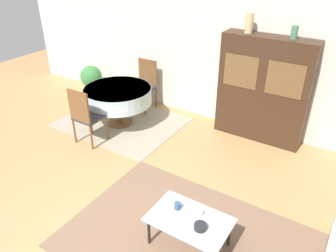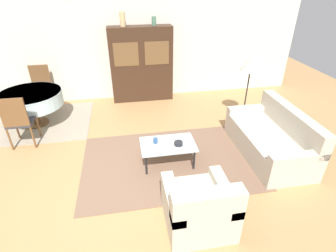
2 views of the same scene
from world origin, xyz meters
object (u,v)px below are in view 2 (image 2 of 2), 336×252
object	(u,v)px
armchair	(199,208)
dining_table	(31,99)
coffee_table	(168,146)
cup	(155,141)
dining_chair_near	(18,119)
floor_lamp	(251,66)
bowl	(178,143)
dining_chair_far	(41,85)
vase_tall	(122,19)
display_cabinet	(142,65)
vase_short	(154,21)
couch	(271,139)
bowl_small	(169,138)

from	to	relation	value
armchair	dining_table	xyz separation A→B (m)	(-2.77, 3.22, 0.29)
coffee_table	cup	size ratio (longest dim) A/B	10.60
dining_table	dining_chair_near	size ratio (longest dim) A/B	1.24
coffee_table	floor_lamp	bearing A→B (deg)	32.85
dining_table	bowl	world-z (taller)	dining_table
dining_chair_far	vase_tall	xyz separation A→B (m)	(2.05, 0.10, 1.41)
armchair	vase_tall	world-z (taller)	vase_tall
dining_table	floor_lamp	xyz separation A→B (m)	(4.53, -0.63, 0.66)
armchair	display_cabinet	distance (m)	4.25
vase_short	couch	bearing A→B (deg)	-58.95
armchair	dining_chair_near	bearing A→B (deg)	139.54
cup	bowl	size ratio (longest dim) A/B	0.61
armchair	bowl_small	bearing A→B (deg)	94.60
dining_table	bowl_small	size ratio (longest dim) A/B	12.74
floor_lamp	cup	world-z (taller)	floor_lamp
coffee_table	vase_short	world-z (taller)	vase_short
coffee_table	vase_tall	size ratio (longest dim) A/B	2.88
coffee_table	display_cabinet	xyz separation A→B (m)	(-0.17, 2.84, 0.55)
bowl	dining_table	bearing A→B (deg)	145.07
coffee_table	cup	world-z (taller)	cup
couch	vase_tall	world-z (taller)	vase_tall
vase_short	vase_tall	bearing A→B (deg)	180.00
bowl_small	vase_tall	bearing A→B (deg)	102.39
dining_chair_near	bowl	xyz separation A→B (m)	(2.77, -1.07, -0.15)
dining_table	floor_lamp	bearing A→B (deg)	-7.85
dining_table	cup	world-z (taller)	dining_table
armchair	floor_lamp	xyz separation A→B (m)	(1.77, 2.60, 0.95)
bowl	vase_short	bearing A→B (deg)	89.96
dining_table	cup	size ratio (longest dim) A/B	14.69
dining_chair_near	coffee_table	bearing A→B (deg)	-21.20
dining_chair_near	cup	distance (m)	2.58
dining_table	dining_chair_far	world-z (taller)	dining_chair_far
dining_chair_near	floor_lamp	world-z (taller)	floor_lamp
dining_chair_near	vase_tall	xyz separation A→B (m)	(2.05, 1.83, 1.41)
dining_chair_far	display_cabinet	bearing A→B (deg)	-177.57
dining_chair_near	vase_short	world-z (taller)	vase_short
armchair	floor_lamp	bearing A→B (deg)	55.77
display_cabinet	dining_chair_far	world-z (taller)	display_cabinet
cup	bowl_small	bearing A→B (deg)	13.36
couch	coffee_table	size ratio (longest dim) A/B	1.97
dining_table	dining_chair_near	bearing A→B (deg)	-90.00
vase_tall	armchair	bearing A→B (deg)	-80.32
bowl	display_cabinet	bearing A→B (deg)	96.57
bowl_small	dining_table	bearing A→B (deg)	146.63
vase_tall	vase_short	distance (m)	0.72
dining_chair_far	floor_lamp	bearing A→B (deg)	161.81
vase_tall	display_cabinet	bearing A→B (deg)	-0.14
armchair	dining_chair_near	world-z (taller)	dining_chair_near
cup	vase_short	world-z (taller)	vase_short
cup	bowl	distance (m)	0.39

